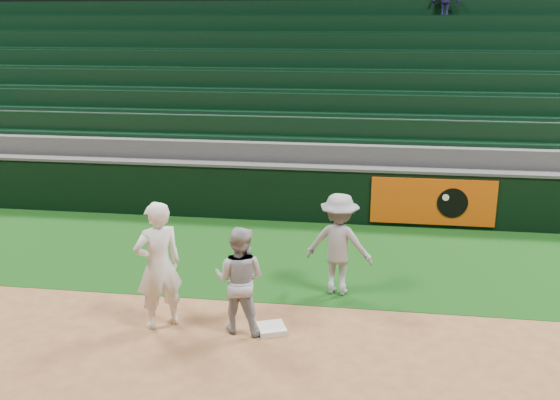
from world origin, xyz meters
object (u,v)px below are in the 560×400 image
object	(u,v)px
first_base	(271,329)
first_baseman	(158,265)
base_coach	(339,244)
baserunner	(240,280)

from	to	relation	value
first_base	first_baseman	size ratio (longest dim) A/B	0.20
first_base	first_baseman	distance (m)	1.86
first_baseman	base_coach	xyz separation A→B (m)	(2.49, 1.51, -0.10)
first_baseman	first_base	bearing A→B (deg)	143.36
first_baseman	baserunner	bearing A→B (deg)	143.29
first_base	base_coach	world-z (taller)	base_coach
first_base	base_coach	distance (m)	1.88
first_base	first_baseman	xyz separation A→B (m)	(-1.62, -0.05, 0.90)
baserunner	first_base	bearing A→B (deg)	-169.25
first_base	baserunner	world-z (taller)	baserunner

